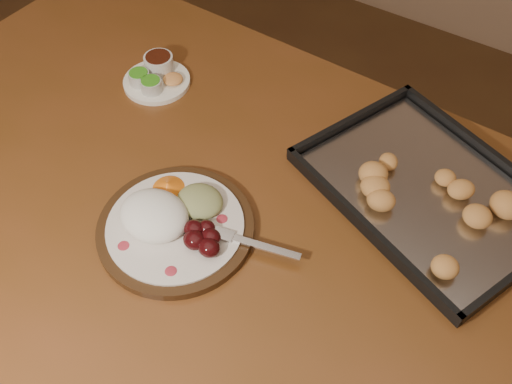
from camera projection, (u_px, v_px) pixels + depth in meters
The scene contains 4 objects.
dining_table at pixel (219, 228), 1.10m from camera, with size 1.53×0.95×0.75m.
dinner_plate at pixel (173, 222), 0.97m from camera, with size 0.35×0.27×0.06m.
condiment_saucer at pixel (156, 76), 1.21m from camera, with size 0.14×0.14×0.05m.
baking_tray at pixel (429, 188), 1.02m from camera, with size 0.51×0.45×0.04m.
Camera 1 is at (0.43, -0.31, 1.55)m, focal length 40.00 mm.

